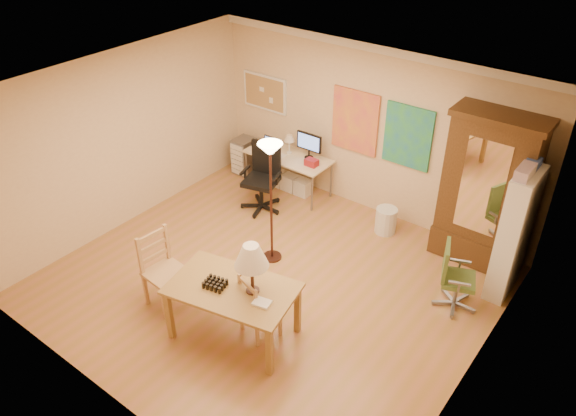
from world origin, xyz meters
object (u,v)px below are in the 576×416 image
Objects in this scene: dining_table at (239,279)px; computer_desk at (291,169)px; office_chair_black at (262,192)px; office_chair_green at (454,290)px; armoire at (485,200)px; bookshelf at (514,235)px.

dining_table reaches higher than computer_desk.
office_chair_black is 1.20× the size of office_chair_green.
armoire is 0.72m from bookshelf.
dining_table is 3.59m from armoire.
office_chair_green is at bearing 48.64° from dining_table.
office_chair_green is 0.41× the size of armoire.
bookshelf is (2.20, 2.75, 0.01)m from dining_table.
armoire reaches higher than office_chair_green.
office_chair_green is 1.37m from armoire.
armoire reaches higher than office_chair_black.
office_chair_green is at bearing -119.26° from bookshelf.
armoire is 1.26× the size of bookshelf.
office_chair_black is 3.46m from office_chair_green.
armoire is at bearing 142.03° from bookshelf.
armoire reaches higher than bookshelf.
armoire is at bearing 1.50° from computer_desk.
office_chair_black is at bearing 124.51° from dining_table.
office_chair_green is at bearing -17.28° from computer_desk.
bookshelf reaches higher than computer_desk.
bookshelf is at bearing 51.40° from dining_table.
bookshelf is (3.84, 0.36, 0.59)m from office_chair_black.
dining_table is 2.96m from office_chair_black.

